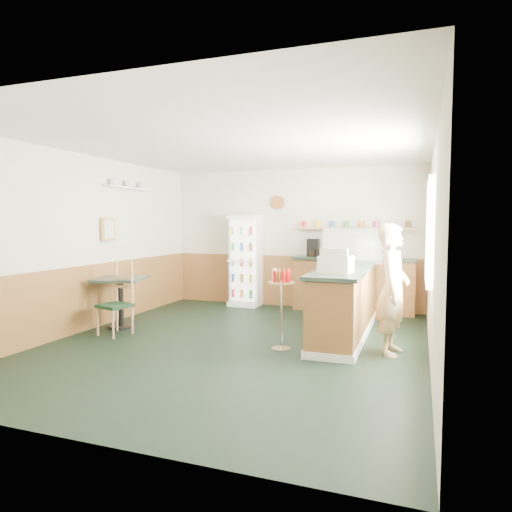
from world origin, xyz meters
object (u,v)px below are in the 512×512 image
at_px(drinks_fridge, 246,261).
at_px(shopkeeper, 393,289).
at_px(cafe_chair, 118,296).
at_px(display_case, 354,246).
at_px(cash_register, 336,264).
at_px(cafe_table, 121,293).
at_px(condiment_stand, 281,295).

height_order(drinks_fridge, shopkeeper, drinks_fridge).
bearing_deg(cafe_chair, display_case, 44.28).
xyz_separation_m(cash_register, shopkeeper, (0.70, 0.08, -0.30)).
height_order(display_case, cash_register, display_case).
bearing_deg(cafe_chair, cafe_table, 135.30).
xyz_separation_m(drinks_fridge, display_case, (2.25, -0.95, 0.38)).
bearing_deg(display_case, cafe_chair, -149.89).
relative_size(shopkeeper, cafe_table, 1.85).
height_order(drinks_fridge, cafe_table, drinks_fridge).
relative_size(drinks_fridge, cafe_table, 2.03).
relative_size(shopkeeper, cafe_chair, 1.51).
bearing_deg(display_case, cafe_table, -155.65).
distance_m(display_case, cafe_table, 3.80).
xyz_separation_m(condiment_stand, cafe_table, (-2.73, 0.32, -0.16)).
bearing_deg(drinks_fridge, cafe_chair, -108.75).
bearing_deg(cash_register, condiment_stand, -160.17).
xyz_separation_m(cash_register, cafe_table, (-3.40, 0.12, -0.56)).
bearing_deg(cafe_table, cash_register, -2.07).
relative_size(cash_register, cafe_chair, 0.38).
xyz_separation_m(shopkeeper, cafe_table, (-4.10, 0.05, -0.26)).
bearing_deg(drinks_fridge, condiment_stand, -60.64).
relative_size(cafe_table, cafe_chair, 0.81).
distance_m(display_case, cafe_chair, 3.77).
relative_size(condiment_stand, cafe_table, 1.17).
xyz_separation_m(shopkeeper, condiment_stand, (-1.37, -0.27, -0.11)).
bearing_deg(display_case, condiment_stand, -109.94).
distance_m(drinks_fridge, cash_register, 3.46).
height_order(display_case, cafe_chair, display_case).
height_order(cash_register, condiment_stand, cash_register).
distance_m(shopkeeper, cafe_table, 4.11).
relative_size(cash_register, shopkeeper, 0.25).
bearing_deg(cash_register, drinks_fridge, 134.46).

